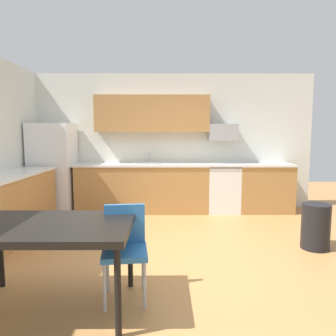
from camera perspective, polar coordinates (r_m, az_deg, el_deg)
ground_plane at (r=3.92m, az=0.08°, el=-16.35°), size 12.00×12.00×0.00m
wall_back at (r=6.27m, az=-0.08°, el=4.85°), size 5.80×0.10×2.70m
cabinet_run_back at (r=6.03m, az=-4.72°, el=-3.83°), size 2.52×0.60×0.90m
cabinet_run_back_right at (r=6.31m, az=17.36°, el=-3.65°), size 1.03×0.60×0.90m
cabinet_run_left at (r=5.08m, az=-27.07°, el=-6.44°), size 0.60×2.00×0.90m
countertop_back at (r=5.95m, az=-0.07°, el=0.62°), size 4.80×0.64×0.04m
countertop_left at (r=5.01m, az=-27.34°, el=-1.18°), size 0.64×2.00×0.04m
upper_cabinets_back at (r=6.07m, az=-2.95°, el=9.99°), size 2.20×0.34×0.70m
refrigerator at (r=6.26m, az=-20.45°, el=-0.10°), size 0.76×0.70×1.71m
oven_range at (r=6.11m, az=10.06°, el=-3.73°), size 0.60×0.60×0.91m
microwave at (r=6.12m, az=10.09°, el=6.53°), size 0.54×0.36×0.32m
sink_basin at (r=5.96m, az=-3.53°, el=0.23°), size 0.48×0.40×0.14m
sink_faucet at (r=6.13m, az=-3.44°, el=1.90°), size 0.02×0.02×0.24m
dining_table at (r=2.85m, az=-21.19°, el=-10.76°), size 1.40×0.90×0.76m
chair_near_table at (r=2.95m, az=-8.01°, el=-13.73°), size 0.44×0.44×0.85m
trash_bin at (r=4.56m, az=25.68°, el=-9.73°), size 0.36×0.36×0.60m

